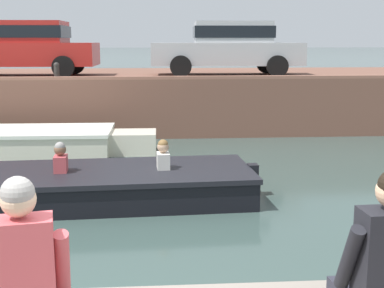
{
  "coord_description": "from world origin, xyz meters",
  "views": [
    {
      "loc": [
        0.09,
        -3.51,
        2.57
      ],
      "look_at": [
        0.62,
        3.68,
        1.18
      ],
      "focal_mm": 50.0,
      "sensor_mm": 36.0,
      "label": 1
    }
  ],
  "objects_px": {
    "boat_moored_west_cream": "(7,142)",
    "person_seated_right": "(384,262)",
    "mooring_bollard_mid": "(57,70)",
    "car_left_inner_red": "(25,46)",
    "motorboat_passing": "(92,186)",
    "person_seated_left": "(23,274)",
    "car_centre_silver": "(229,46)"
  },
  "relations": [
    {
      "from": "boat_moored_west_cream",
      "to": "person_seated_right",
      "type": "relative_size",
      "value": 6.61
    },
    {
      "from": "boat_moored_west_cream",
      "to": "mooring_bollard_mid",
      "type": "height_order",
      "value": "mooring_bollard_mid"
    },
    {
      "from": "mooring_bollard_mid",
      "to": "car_left_inner_red",
      "type": "bearing_deg",
      "value": 127.63
    },
    {
      "from": "motorboat_passing",
      "to": "person_seated_right",
      "type": "distance_m",
      "value": 6.08
    },
    {
      "from": "car_left_inner_red",
      "to": "person_seated_right",
      "type": "bearing_deg",
      "value": -68.6
    },
    {
      "from": "motorboat_passing",
      "to": "mooring_bollard_mid",
      "type": "relative_size",
      "value": 13.09
    },
    {
      "from": "boat_moored_west_cream",
      "to": "person_seated_left",
      "type": "relative_size",
      "value": 6.61
    },
    {
      "from": "mooring_bollard_mid",
      "to": "person_seated_left",
      "type": "bearing_deg",
      "value": -81.25
    },
    {
      "from": "person_seated_right",
      "to": "boat_moored_west_cream",
      "type": "bearing_deg",
      "value": 116.89
    },
    {
      "from": "motorboat_passing",
      "to": "car_left_inner_red",
      "type": "distance_m",
      "value": 7.98
    },
    {
      "from": "car_left_inner_red",
      "to": "motorboat_passing",
      "type": "bearing_deg",
      "value": -70.24
    },
    {
      "from": "motorboat_passing",
      "to": "boat_moored_west_cream",
      "type": "bearing_deg",
      "value": 121.34
    },
    {
      "from": "person_seated_right",
      "to": "motorboat_passing",
      "type": "bearing_deg",
      "value": 113.52
    },
    {
      "from": "car_left_inner_red",
      "to": "mooring_bollard_mid",
      "type": "height_order",
      "value": "car_left_inner_red"
    },
    {
      "from": "motorboat_passing",
      "to": "car_left_inner_red",
      "type": "bearing_deg",
      "value": 109.76
    },
    {
      "from": "motorboat_passing",
      "to": "mooring_bollard_mid",
      "type": "xyz_separation_m",
      "value": [
        -1.5,
        5.81,
        1.55
      ]
    },
    {
      "from": "person_seated_left",
      "to": "motorboat_passing",
      "type": "bearing_deg",
      "value": 92.51
    },
    {
      "from": "car_left_inner_red",
      "to": "car_centre_silver",
      "type": "bearing_deg",
      "value": -0.01
    },
    {
      "from": "boat_moored_west_cream",
      "to": "person_seated_left",
      "type": "bearing_deg",
      "value": -74.48
    },
    {
      "from": "person_seated_left",
      "to": "mooring_bollard_mid",
      "type": "bearing_deg",
      "value": 98.75
    },
    {
      "from": "mooring_bollard_mid",
      "to": "person_seated_right",
      "type": "height_order",
      "value": "mooring_bollard_mid"
    },
    {
      "from": "car_left_inner_red",
      "to": "person_seated_right",
      "type": "height_order",
      "value": "car_left_inner_red"
    },
    {
      "from": "car_left_inner_red",
      "to": "car_centre_silver",
      "type": "height_order",
      "value": "same"
    },
    {
      "from": "person_seated_right",
      "to": "mooring_bollard_mid",
      "type": "bearing_deg",
      "value": 109.0
    },
    {
      "from": "motorboat_passing",
      "to": "person_seated_left",
      "type": "relative_size",
      "value": 6.03
    },
    {
      "from": "person_seated_right",
      "to": "person_seated_left",
      "type": "bearing_deg",
      "value": -179.92
    },
    {
      "from": "motorboat_passing",
      "to": "person_seated_right",
      "type": "relative_size",
      "value": 6.03
    },
    {
      "from": "car_centre_silver",
      "to": "mooring_bollard_mid",
      "type": "xyz_separation_m",
      "value": [
        -4.72,
        -1.42,
        -0.61
      ]
    },
    {
      "from": "car_centre_silver",
      "to": "mooring_bollard_mid",
      "type": "height_order",
      "value": "car_centre_silver"
    },
    {
      "from": "car_left_inner_red",
      "to": "mooring_bollard_mid",
      "type": "bearing_deg",
      "value": -52.37
    },
    {
      "from": "person_seated_left",
      "to": "car_left_inner_red",
      "type": "bearing_deg",
      "value": 102.57
    },
    {
      "from": "car_centre_silver",
      "to": "person_seated_left",
      "type": "height_order",
      "value": "car_centre_silver"
    }
  ]
}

